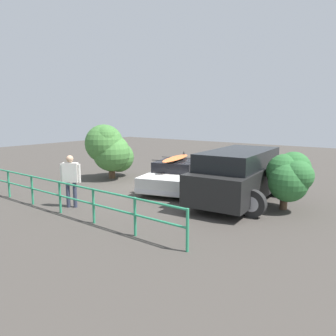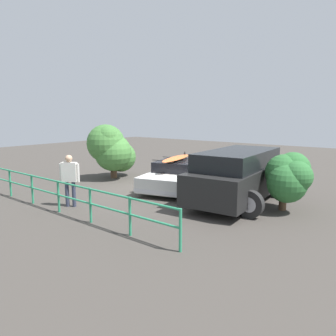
% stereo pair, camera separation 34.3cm
% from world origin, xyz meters
% --- Properties ---
extents(ground_plane, '(44.00, 44.00, 0.02)m').
position_xyz_m(ground_plane, '(0.00, 0.00, -0.01)').
color(ground_plane, '#423D38').
rests_on(ground_plane, ground).
extents(sedan_car, '(3.08, 4.39, 1.45)m').
position_xyz_m(sedan_car, '(-0.79, -0.57, 0.58)').
color(sedan_car, silver).
rests_on(sedan_car, ground).
extents(suv_car, '(3.02, 5.10, 1.82)m').
position_xyz_m(suv_car, '(-3.67, -0.20, 0.96)').
color(suv_car, black).
rests_on(suv_car, ground).
extents(person_bystander, '(0.58, 0.43, 1.74)m').
position_xyz_m(person_bystander, '(0.44, 3.73, 1.04)').
color(person_bystander, '#33384C').
rests_on(person_bystander, ground).
extents(railing_fence, '(9.63, 0.25, 1.01)m').
position_xyz_m(railing_fence, '(0.21, 4.34, 0.67)').
color(railing_fence, '#2D9366').
rests_on(railing_fence, ground).
extents(bush_near_left, '(2.02, 2.67, 2.58)m').
position_xyz_m(bush_near_left, '(2.91, -0.36, 1.45)').
color(bush_near_left, brown).
rests_on(bush_near_left, ground).
extents(bush_near_right, '(1.53, 1.61, 1.87)m').
position_xyz_m(bush_near_right, '(-5.42, -0.16, 1.15)').
color(bush_near_right, brown).
rests_on(bush_near_right, ground).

